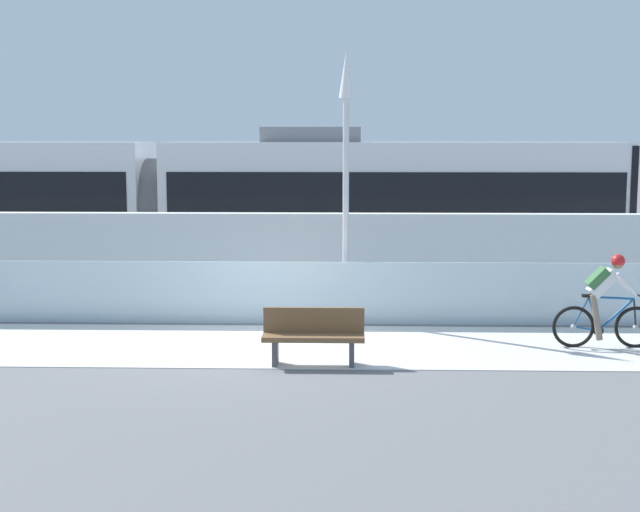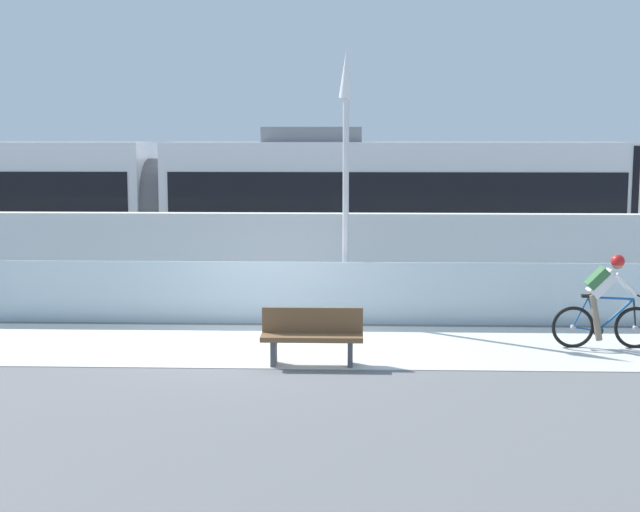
% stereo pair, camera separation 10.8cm
% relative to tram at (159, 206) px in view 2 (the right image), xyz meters
% --- Properties ---
extents(ground_plane, '(200.00, 200.00, 0.00)m').
position_rel_tram_xyz_m(ground_plane, '(3.22, -6.85, -1.89)').
color(ground_plane, slate).
extents(bike_path_deck, '(32.00, 3.20, 0.01)m').
position_rel_tram_xyz_m(bike_path_deck, '(3.22, -6.85, -1.89)').
color(bike_path_deck, silver).
rests_on(bike_path_deck, ground).
extents(glass_parapet, '(32.00, 0.05, 1.20)m').
position_rel_tram_xyz_m(glass_parapet, '(3.22, -5.00, -1.29)').
color(glass_parapet, silver).
rests_on(glass_parapet, ground).
extents(concrete_barrier_wall, '(32.00, 0.36, 1.98)m').
position_rel_tram_xyz_m(concrete_barrier_wall, '(3.22, -3.20, -0.90)').
color(concrete_barrier_wall, silver).
rests_on(concrete_barrier_wall, ground).
extents(tram_rail_near, '(32.00, 0.08, 0.01)m').
position_rel_tram_xyz_m(tram_rail_near, '(3.22, -0.72, -1.89)').
color(tram_rail_near, '#595654').
rests_on(tram_rail_near, ground).
extents(tram_rail_far, '(32.00, 0.08, 0.01)m').
position_rel_tram_xyz_m(tram_rail_far, '(3.22, 0.72, -1.89)').
color(tram_rail_far, '#595654').
rests_on(tram_rail_far, ground).
extents(tram, '(22.56, 2.54, 3.81)m').
position_rel_tram_xyz_m(tram, '(0.00, 0.00, 0.00)').
color(tram, silver).
rests_on(tram, ground).
extents(cyclist_on_bike, '(1.77, 0.58, 1.61)m').
position_rel_tram_xyz_m(cyclist_on_bike, '(9.04, -6.85, -1.09)').
color(cyclist_on_bike, black).
rests_on(cyclist_on_bike, ground).
extents(lamp_post_antenna, '(0.28, 0.28, 5.20)m').
position_rel_tram_xyz_m(lamp_post_antenna, '(4.64, -4.70, 1.40)').
color(lamp_post_antenna, gray).
rests_on(lamp_post_antenna, ground).
extents(bench, '(1.60, 0.45, 0.89)m').
position_rel_tram_xyz_m(bench, '(4.14, -8.14, -1.41)').
color(bench, brown).
rests_on(bench, ground).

